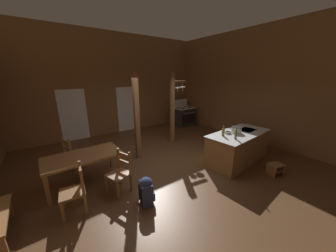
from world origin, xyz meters
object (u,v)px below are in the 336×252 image
at_px(dining_table, 83,159).
at_px(bottle_tall_on_counter, 236,134).
at_px(kitchen_island, 238,147).
at_px(mixing_bowl_on_counter, 228,133).
at_px(ladderback_chair_near_window, 73,153).
at_px(stove_range, 184,116).
at_px(ladderback_chair_by_post, 75,191).
at_px(backpack, 146,190).
at_px(bottle_short_on_counter, 223,132).
at_px(step_stool, 275,168).
at_px(ladderback_chair_at_table_end, 120,173).
at_px(stockpot_on_counter, 236,130).

height_order(dining_table, bottle_tall_on_counter, bottle_tall_on_counter).
relative_size(kitchen_island, mixing_bowl_on_counter, 12.48).
bearing_deg(ladderback_chair_near_window, stove_range, 17.15).
bearing_deg(kitchen_island, ladderback_chair_by_post, 172.63).
bearing_deg(stove_range, ladderback_chair_near_window, -162.85).
xyz_separation_m(backpack, bottle_short_on_counter, (2.54, 0.14, 0.73)).
relative_size(step_stool, bottle_short_on_counter, 1.40).
distance_m(mixing_bowl_on_counter, bottle_tall_on_counter, 0.47).
distance_m(ladderback_chair_at_table_end, bottle_tall_on_counter, 3.08).
bearing_deg(bottle_short_on_counter, step_stool, -55.14).
xyz_separation_m(step_stool, bottle_tall_on_counter, (-0.75, 0.80, 0.89)).
relative_size(ladderback_chair_by_post, stockpot_on_counter, 2.61).
relative_size(ladderback_chair_at_table_end, backpack, 1.59).
xyz_separation_m(ladderback_chair_by_post, ladderback_chair_at_table_end, (0.94, 0.12, 0.00)).
relative_size(kitchen_island, bottle_short_on_counter, 7.46).
relative_size(stove_range, ladderback_chair_by_post, 1.39).
height_order(dining_table, ladderback_chair_by_post, ladderback_chair_by_post).
bearing_deg(mixing_bowl_on_counter, ladderback_chair_by_post, 174.06).
height_order(ladderback_chair_by_post, stockpot_on_counter, stockpot_on_counter).
bearing_deg(ladderback_chair_at_table_end, stove_range, 35.75).
height_order(backpack, bottle_tall_on_counter, bottle_tall_on_counter).
height_order(ladderback_chair_near_window, stockpot_on_counter, stockpot_on_counter).
bearing_deg(stockpot_on_counter, step_stool, -75.84).
height_order(ladderback_chair_near_window, bottle_tall_on_counter, bottle_tall_on_counter).
relative_size(mixing_bowl_on_counter, bottle_tall_on_counter, 0.53).
bearing_deg(ladderback_chair_at_table_end, backpack, -69.71).
bearing_deg(step_stool, stove_range, 77.16).
xyz_separation_m(stove_range, bottle_short_on_counter, (-1.99, -4.03, 0.57)).
distance_m(mixing_bowl_on_counter, bottle_short_on_counter, 0.29).
bearing_deg(step_stool, mixing_bowl_on_counter, 113.87).
relative_size(dining_table, ladderback_chair_at_table_end, 1.82).
xyz_separation_m(ladderback_chair_near_window, bottle_short_on_counter, (3.53, -2.33, 0.60)).
bearing_deg(ladderback_chair_by_post, ladderback_chair_near_window, 83.57).
bearing_deg(dining_table, ladderback_chair_by_post, -109.86).
bearing_deg(kitchen_island, ladderback_chair_at_table_end, 168.69).
height_order(kitchen_island, mixing_bowl_on_counter, mixing_bowl_on_counter).
height_order(ladderback_chair_by_post, mixing_bowl_on_counter, mixing_bowl_on_counter).
distance_m(ladderback_chair_by_post, ladderback_chair_at_table_end, 0.94).
relative_size(mixing_bowl_on_counter, bottle_short_on_counter, 0.60).
height_order(dining_table, backpack, dining_table).
relative_size(step_stool, ladderback_chair_by_post, 0.44).
distance_m(bottle_tall_on_counter, bottle_short_on_counter, 0.36).
xyz_separation_m(stockpot_on_counter, bottle_short_on_counter, (-0.53, 0.06, 0.03)).
bearing_deg(ladderback_chair_by_post, ladderback_chair_at_table_end, 7.42).
bearing_deg(mixing_bowl_on_counter, kitchen_island, -22.65).
relative_size(step_stool, backpack, 0.70).
distance_m(step_stool, ladderback_chair_at_table_end, 4.02).
xyz_separation_m(kitchen_island, ladderback_chair_at_table_end, (-3.44, 0.69, -0.01)).
bearing_deg(step_stool, ladderback_chair_by_post, 160.44).
xyz_separation_m(stove_range, backpack, (-4.53, -4.17, -0.17)).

